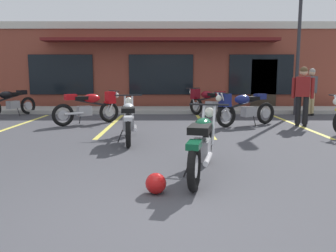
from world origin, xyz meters
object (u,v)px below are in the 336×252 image
at_px(motorcycle_black_cruiser, 7,102).
at_px(motorcycle_green_cafe_racer, 128,120).
at_px(motorcycle_cream_vintage, 207,101).
at_px(helmet_on_pavement, 155,183).
at_px(motorcycle_foreground_classic, 201,144).
at_px(person_in_black_shirt, 302,93).
at_px(motorcycle_silver_naked, 90,106).
at_px(parking_lot_lamp_post, 300,26).
at_px(person_in_shorts_foreground, 310,89).
at_px(motorcycle_red_sportbike, 243,107).

height_order(motorcycle_black_cruiser, motorcycle_green_cafe_racer, same).
height_order(motorcycle_cream_vintage, helmet_on_pavement, motorcycle_cream_vintage).
distance_m(motorcycle_foreground_classic, motorcycle_black_cruiser, 9.36).
distance_m(motorcycle_black_cruiser, person_in_black_shirt, 9.63).
bearing_deg(helmet_on_pavement, motorcycle_cream_vintage, 79.16).
bearing_deg(motorcycle_cream_vintage, motorcycle_black_cruiser, -179.19).
xyz_separation_m(motorcycle_foreground_classic, motorcycle_black_cruiser, (-6.05, 7.13, 0.07)).
relative_size(motorcycle_silver_naked, parking_lot_lamp_post, 0.38).
bearing_deg(motorcycle_silver_naked, person_in_shorts_foreground, 15.73).
bearing_deg(person_in_black_shirt, person_in_shorts_foreground, 63.47).
bearing_deg(parking_lot_lamp_post, helmet_on_pavement, -119.70).
bearing_deg(person_in_shorts_foreground, person_in_black_shirt, -116.53).
xyz_separation_m(motorcycle_black_cruiser, person_in_shorts_foreground, (10.62, 0.28, 0.42)).
bearing_deg(motorcycle_red_sportbike, helmet_on_pavement, -111.83).
relative_size(motorcycle_silver_naked, person_in_shorts_foreground, 1.08).
bearing_deg(parking_lot_lamp_post, person_in_shorts_foreground, -17.44).
xyz_separation_m(motorcycle_foreground_classic, motorcycle_red_sportbike, (1.66, 4.93, 0.07)).
xyz_separation_m(motorcycle_red_sportbike, helmet_on_pavement, (-2.30, -5.74, -0.40)).
xyz_separation_m(motorcycle_foreground_classic, helmet_on_pavement, (-0.64, -0.82, -0.33)).
xyz_separation_m(motorcycle_silver_naked, person_in_shorts_foreground, (7.36, 2.07, 0.42)).
distance_m(motorcycle_green_cafe_racer, person_in_black_shirt, 5.20).
distance_m(motorcycle_black_cruiser, parking_lot_lamp_post, 10.52).
height_order(motorcycle_green_cafe_racer, person_in_shorts_foreground, person_in_shorts_foreground).
distance_m(person_in_black_shirt, helmet_on_pavement, 6.99).
distance_m(motorcycle_foreground_classic, helmet_on_pavement, 1.09).
height_order(motorcycle_foreground_classic, person_in_black_shirt, person_in_black_shirt).
xyz_separation_m(motorcycle_red_sportbike, parking_lot_lamp_post, (2.47, 2.62, 2.60)).
bearing_deg(person_in_shorts_foreground, motorcycle_foreground_classic, -121.61).
bearing_deg(person_in_shorts_foreground, parking_lot_lamp_post, 162.56).
height_order(motorcycle_silver_naked, helmet_on_pavement, motorcycle_silver_naked).
distance_m(motorcycle_silver_naked, helmet_on_pavement, 6.53).
height_order(motorcycle_red_sportbike, motorcycle_green_cafe_racer, same).
bearing_deg(motorcycle_red_sportbike, person_in_shorts_foreground, 40.52).
bearing_deg(motorcycle_cream_vintage, motorcycle_silver_naked, -152.89).
distance_m(motorcycle_cream_vintage, person_in_black_shirt, 3.38).
distance_m(motorcycle_foreground_classic, person_in_shorts_foreground, 8.72).
bearing_deg(motorcycle_green_cafe_racer, helmet_on_pavement, -78.25).
bearing_deg(motorcycle_foreground_classic, person_in_shorts_foreground, 58.39).
xyz_separation_m(motorcycle_foreground_classic, parking_lot_lamp_post, (4.13, 7.55, 2.66)).
distance_m(motorcycle_cream_vintage, person_in_shorts_foreground, 3.70).
xyz_separation_m(motorcycle_red_sportbike, motorcycle_green_cafe_racer, (-3.02, -2.29, -0.07)).
relative_size(motorcycle_foreground_classic, motorcycle_red_sportbike, 1.08).
relative_size(motorcycle_black_cruiser, parking_lot_lamp_post, 0.40).
distance_m(motorcycle_foreground_classic, motorcycle_red_sportbike, 5.20).
xyz_separation_m(motorcycle_green_cafe_racer, person_in_black_shirt, (4.67, 2.25, 0.49)).
bearing_deg(motorcycle_cream_vintage, motorcycle_red_sportbike, -71.72).
bearing_deg(parking_lot_lamp_post, motorcycle_black_cruiser, -177.66).
bearing_deg(person_in_black_shirt, motorcycle_green_cafe_racer, -154.25).
relative_size(motorcycle_red_sportbike, person_in_black_shirt, 1.15).
relative_size(motorcycle_black_cruiser, helmet_on_pavement, 7.39).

